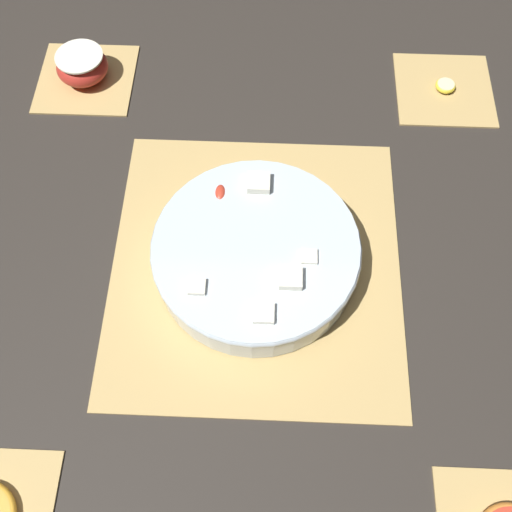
# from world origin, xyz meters

# --- Properties ---
(ground_plane) EXTENTS (6.00, 6.00, 0.00)m
(ground_plane) POSITION_xyz_m (0.00, 0.00, 0.00)
(ground_plane) COLOR #2D2823
(bamboo_mat_center) EXTENTS (0.44, 0.41, 0.01)m
(bamboo_mat_center) POSITION_xyz_m (-0.00, 0.00, 0.00)
(bamboo_mat_center) COLOR tan
(bamboo_mat_center) RESTS_ON ground_plane
(coaster_mat_near_right) EXTENTS (0.16, 0.16, 0.01)m
(coaster_mat_near_right) POSITION_xyz_m (0.35, -0.30, 0.00)
(coaster_mat_near_right) COLOR tan
(coaster_mat_near_right) RESTS_ON ground_plane
(coaster_mat_far_right) EXTENTS (0.16, 0.16, 0.01)m
(coaster_mat_far_right) POSITION_xyz_m (0.35, 0.30, 0.00)
(coaster_mat_far_right) COLOR tan
(coaster_mat_far_right) RESTS_ON ground_plane
(fruit_salad_bowl) EXTENTS (0.29, 0.29, 0.07)m
(fruit_salad_bowl) POSITION_xyz_m (0.00, -0.00, 0.04)
(fruit_salad_bowl) COLOR silver
(fruit_salad_bowl) RESTS_ON bamboo_mat_center
(apple_half) EXTENTS (0.09, 0.09, 0.05)m
(apple_half) POSITION_xyz_m (0.35, 0.30, 0.03)
(apple_half) COLOR #B72D23
(apple_half) RESTS_ON coaster_mat_far_right
(banana_coin_single) EXTENTS (0.03, 0.03, 0.01)m
(banana_coin_single) POSITION_xyz_m (0.35, -0.30, 0.01)
(banana_coin_single) COLOR beige
(banana_coin_single) RESTS_ON coaster_mat_near_right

